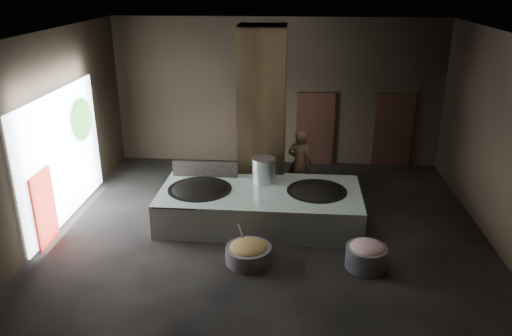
# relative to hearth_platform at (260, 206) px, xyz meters

# --- Properties ---
(floor) EXTENTS (10.00, 9.00, 0.10)m
(floor) POSITION_rel_hearth_platform_xyz_m (0.24, -0.30, -0.47)
(floor) COLOR black
(floor) RESTS_ON ground
(ceiling) EXTENTS (10.00, 9.00, 0.10)m
(ceiling) POSITION_rel_hearth_platform_xyz_m (0.24, -0.30, 4.13)
(ceiling) COLOR black
(ceiling) RESTS_ON back_wall
(back_wall) EXTENTS (10.00, 0.10, 4.50)m
(back_wall) POSITION_rel_hearth_platform_xyz_m (0.24, 4.25, 1.83)
(back_wall) COLOR black
(back_wall) RESTS_ON ground
(front_wall) EXTENTS (10.00, 0.10, 4.50)m
(front_wall) POSITION_rel_hearth_platform_xyz_m (0.24, -4.85, 1.83)
(front_wall) COLOR black
(front_wall) RESTS_ON ground
(left_wall) EXTENTS (0.10, 9.00, 4.50)m
(left_wall) POSITION_rel_hearth_platform_xyz_m (-4.81, -0.30, 1.83)
(left_wall) COLOR black
(left_wall) RESTS_ON ground
(right_wall) EXTENTS (0.10, 9.00, 4.50)m
(right_wall) POSITION_rel_hearth_platform_xyz_m (5.29, -0.30, 1.83)
(right_wall) COLOR black
(right_wall) RESTS_ON ground
(pillar) EXTENTS (1.20, 1.20, 4.50)m
(pillar) POSITION_rel_hearth_platform_xyz_m (-0.06, 1.60, 1.83)
(pillar) COLOR black
(pillar) RESTS_ON ground
(hearth_platform) EXTENTS (4.82, 2.36, 0.83)m
(hearth_platform) POSITION_rel_hearth_platform_xyz_m (0.00, 0.00, 0.00)
(hearth_platform) COLOR silver
(hearth_platform) RESTS_ON ground
(platform_cap) EXTENTS (4.68, 2.25, 0.03)m
(platform_cap) POSITION_rel_hearth_platform_xyz_m (0.00, 0.00, 0.40)
(platform_cap) COLOR black
(platform_cap) RESTS_ON hearth_platform
(wok_left) EXTENTS (1.51, 1.51, 0.42)m
(wok_left) POSITION_rel_hearth_platform_xyz_m (-1.45, -0.05, 0.33)
(wok_left) COLOR black
(wok_left) RESTS_ON hearth_platform
(wok_left_rim) EXTENTS (1.54, 1.54, 0.05)m
(wok_left_rim) POSITION_rel_hearth_platform_xyz_m (-1.45, -0.05, 0.40)
(wok_left_rim) COLOR black
(wok_left_rim) RESTS_ON hearth_platform
(wok_right) EXTENTS (1.40, 1.40, 0.40)m
(wok_right) POSITION_rel_hearth_platform_xyz_m (1.35, 0.05, 0.33)
(wok_right) COLOR black
(wok_right) RESTS_ON hearth_platform
(wok_right_rim) EXTENTS (1.44, 1.44, 0.05)m
(wok_right_rim) POSITION_rel_hearth_platform_xyz_m (1.35, 0.05, 0.40)
(wok_right_rim) COLOR black
(wok_right_rim) RESTS_ON hearth_platform
(stock_pot) EXTENTS (0.58, 0.58, 0.62)m
(stock_pot) POSITION_rel_hearth_platform_xyz_m (0.05, 0.55, 0.71)
(stock_pot) COLOR silver
(stock_pot) RESTS_ON hearth_platform
(splash_guard) EXTENTS (1.66, 0.09, 0.42)m
(splash_guard) POSITION_rel_hearth_platform_xyz_m (-1.45, 0.75, 0.61)
(splash_guard) COLOR black
(splash_guard) RESTS_ON hearth_platform
(cook) EXTENTS (0.71, 0.52, 1.78)m
(cook) POSITION_rel_hearth_platform_xyz_m (0.95, 1.79, 0.48)
(cook) COLOR #826142
(cook) RESTS_ON ground
(veg_basin) EXTENTS (1.07, 1.07, 0.36)m
(veg_basin) POSITION_rel_hearth_platform_xyz_m (-0.12, -1.86, -0.24)
(veg_basin) COLOR gray
(veg_basin) RESTS_ON ground
(veg_fill) EXTENTS (0.79, 0.79, 0.24)m
(veg_fill) POSITION_rel_hearth_platform_xyz_m (-0.12, -1.86, -0.07)
(veg_fill) COLOR olive
(veg_fill) RESTS_ON veg_basin
(ladle) EXTENTS (0.15, 0.37, 0.69)m
(ladle) POSITION_rel_hearth_platform_xyz_m (-0.27, -1.71, 0.13)
(ladle) COLOR silver
(ladle) RESTS_ON veg_basin
(meat_basin) EXTENTS (1.02, 1.02, 0.46)m
(meat_basin) POSITION_rel_hearth_platform_xyz_m (2.30, -1.88, -0.18)
(meat_basin) COLOR gray
(meat_basin) RESTS_ON ground
(meat_fill) EXTENTS (0.70, 0.70, 0.27)m
(meat_fill) POSITION_rel_hearth_platform_xyz_m (2.30, -1.88, 0.03)
(meat_fill) COLOR #C6777A
(meat_fill) RESTS_ON meat_basin
(doorway_near) EXTENTS (1.18, 0.08, 2.38)m
(doorway_near) POSITION_rel_hearth_platform_xyz_m (1.44, 4.15, 0.68)
(doorway_near) COLOR black
(doorway_near) RESTS_ON ground
(doorway_near_glow) EXTENTS (0.89, 0.04, 2.10)m
(doorway_near_glow) POSITION_rel_hearth_platform_xyz_m (1.22, 4.32, 0.63)
(doorway_near_glow) COLOR #8C6647
(doorway_near_glow) RESTS_ON ground
(doorway_far) EXTENTS (1.18, 0.08, 2.38)m
(doorway_far) POSITION_rel_hearth_platform_xyz_m (3.84, 4.15, 0.68)
(doorway_far) COLOR black
(doorway_far) RESTS_ON ground
(doorway_far_glow) EXTENTS (0.80, 0.04, 1.89)m
(doorway_far_glow) POSITION_rel_hearth_platform_xyz_m (4.00, 4.17, 0.63)
(doorway_far_glow) COLOR #8C6647
(doorway_far_glow) RESTS_ON ground
(left_opening) EXTENTS (0.04, 4.20, 3.10)m
(left_opening) POSITION_rel_hearth_platform_xyz_m (-4.71, -0.10, 1.18)
(left_opening) COLOR white
(left_opening) RESTS_ON ground
(pavilion_sliver) EXTENTS (0.05, 0.90, 1.70)m
(pavilion_sliver) POSITION_rel_hearth_platform_xyz_m (-4.64, -1.40, 0.43)
(pavilion_sliver) COLOR maroon
(pavilion_sliver) RESTS_ON ground
(tree_silhouette) EXTENTS (0.28, 1.10, 1.10)m
(tree_silhouette) POSITION_rel_hearth_platform_xyz_m (-4.61, 1.00, 1.78)
(tree_silhouette) COLOR #194714
(tree_silhouette) RESTS_ON left_opening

